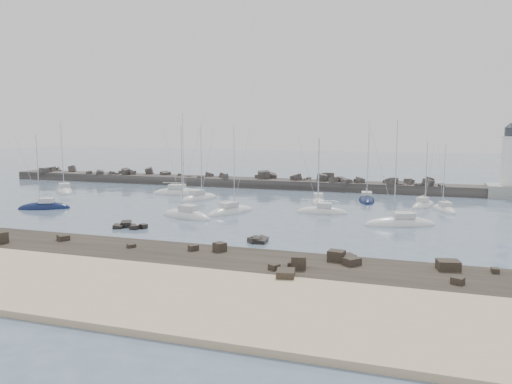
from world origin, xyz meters
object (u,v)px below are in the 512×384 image
sailboat_8 (367,200)px  sailboat_12 (423,206)px  sailboat_2 (44,208)px  sailboat_4 (180,194)px  sailboat_10 (444,210)px  sailboat_5 (186,216)px  sailboat_6 (318,202)px  sailboat_1 (65,191)px  sailboat_11 (400,224)px  sailboat_3 (199,199)px  sailboat_7 (231,212)px  sailboat_9 (322,212)px  lighthouse (507,181)px

sailboat_8 → sailboat_12: size_ratio=1.18×
sailboat_2 → sailboat_4: bearing=59.9°
sailboat_4 → sailboat_10: (48.28, -3.77, -0.02)m
sailboat_5 → sailboat_6: bearing=51.8°
sailboat_1 → sailboat_2: 20.81m
sailboat_1 → sailboat_11: size_ratio=0.99×
sailboat_5 → sailboat_6: sailboat_5 is taller
sailboat_3 → sailboat_8: size_ratio=1.03×
sailboat_1 → sailboat_3: bearing=-1.7°
sailboat_4 → sailboat_10: sailboat_4 is taller
sailboat_10 → sailboat_7: bearing=-158.0°
sailboat_4 → sailboat_8: sailboat_4 is taller
sailboat_3 → sailboat_9: 24.81m
sailboat_1 → sailboat_4: size_ratio=0.89×
sailboat_4 → sailboat_9: 32.74m
lighthouse → sailboat_7: size_ratio=1.02×
sailboat_2 → sailboat_10: bearing=16.8°
sailboat_2 → sailboat_7: size_ratio=0.90×
sailboat_1 → sailboat_5: bearing=-26.0°
sailboat_11 → sailboat_4: bearing=156.8°
sailboat_5 → sailboat_7: size_ratio=1.00×
sailboat_2 → sailboat_5: sailboat_5 is taller
sailboat_6 → sailboat_10: 20.48m
sailboat_1 → sailboat_2: sailboat_1 is taller
sailboat_2 → sailboat_4: sailboat_4 is taller
sailboat_1 → sailboat_5: size_ratio=1.05×
sailboat_3 → sailboat_7: (10.54, -11.10, -0.01)m
sailboat_1 → sailboat_7: size_ratio=1.05×
sailboat_5 → sailboat_11: 30.07m
sailboat_2 → sailboat_4: (12.87, 22.23, 0.00)m
sailboat_9 → sailboat_10: 19.71m
sailboat_6 → sailboat_2: bearing=-153.8°
sailboat_2 → sailboat_11: sailboat_11 is taller
lighthouse → sailboat_12: bearing=-130.9°
sailboat_1 → sailboat_10: 71.85m
sailboat_6 → sailboat_7: (-10.75, -14.15, -0.01)m
lighthouse → sailboat_11: size_ratio=0.96×
sailboat_4 → sailboat_6: (27.86, -2.21, -0.00)m
sailboat_4 → sailboat_8: size_ratio=1.24×
sailboat_6 → sailboat_9: 10.23m
lighthouse → sailboat_12: lighthouse is taller
sailboat_1 → sailboat_3: size_ratio=1.07×
sailboat_3 → sailboat_6: sailboat_3 is taller
sailboat_7 → sailboat_6: bearing=52.8°
sailboat_1 → sailboat_5: 39.95m
sailboat_5 → sailboat_9: size_ratio=1.15×
sailboat_2 → sailboat_12: sailboat_2 is taller
sailboat_3 → sailboat_11: sailboat_11 is taller
sailboat_7 → sailboat_10: size_ratio=1.25×
sailboat_10 → sailboat_11: (-6.12, -14.30, 0.01)m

